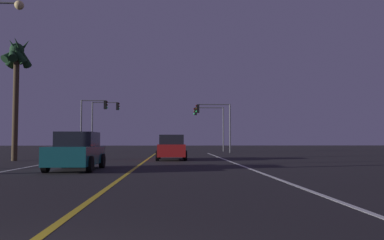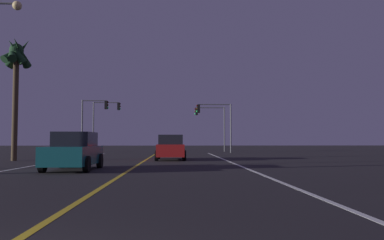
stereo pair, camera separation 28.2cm
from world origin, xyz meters
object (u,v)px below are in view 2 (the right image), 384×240
at_px(car_ahead_far, 171,148).
at_px(traffic_light_far_left, 106,115).
at_px(traffic_light_far_right, 210,118).
at_px(car_oncoming, 74,152).
at_px(palm_tree_left_mid, 16,62).
at_px(traffic_light_near_left, 95,114).
at_px(traffic_light_near_right, 214,116).

xyz_separation_m(car_ahead_far, traffic_light_far_left, (-8.05, 19.99, 3.55)).
bearing_deg(traffic_light_far_right, car_ahead_far, 77.59).
xyz_separation_m(car_oncoming, palm_tree_left_mid, (-5.99, 8.09, 5.63)).
relative_size(traffic_light_near_left, palm_tree_left_mid, 0.68).
bearing_deg(traffic_light_near_left, car_oncoming, -80.16).
xyz_separation_m(car_oncoming, traffic_light_far_left, (-3.86, 28.91, 3.55)).
xyz_separation_m(traffic_light_near_right, traffic_light_far_left, (-12.40, 5.50, 0.46)).
height_order(traffic_light_far_right, traffic_light_far_left, traffic_light_far_left).
bearing_deg(traffic_light_near_left, traffic_light_far_right, 23.48).
distance_m(traffic_light_far_right, palm_tree_left_mid, 25.53).
bearing_deg(traffic_light_far_right, car_oncoming, 73.44).
distance_m(car_oncoming, car_ahead_far, 9.86).
xyz_separation_m(traffic_light_near_left, traffic_light_far_right, (12.66, 5.50, -0.11)).
xyz_separation_m(traffic_light_far_right, traffic_light_far_left, (-12.45, 0.00, 0.37)).
relative_size(car_ahead_far, traffic_light_near_left, 0.77).
xyz_separation_m(traffic_light_near_left, traffic_light_far_left, (0.20, 5.50, 0.26)).
distance_m(car_ahead_far, traffic_light_near_right, 15.44).
distance_m(car_oncoming, traffic_light_far_left, 29.38).
bearing_deg(traffic_light_near_left, traffic_light_far_left, 87.87).
relative_size(traffic_light_near_left, traffic_light_far_right, 1.04).
bearing_deg(traffic_light_far_right, traffic_light_far_left, -0.00).
height_order(car_ahead_far, traffic_light_far_left, traffic_light_far_left).
height_order(traffic_light_near_right, traffic_light_far_left, traffic_light_far_left).
bearing_deg(traffic_light_near_right, car_ahead_far, 73.31).
bearing_deg(traffic_light_far_right, palm_tree_left_mid, 54.98).
bearing_deg(car_oncoming, traffic_light_far_left, -172.40).
xyz_separation_m(car_ahead_far, palm_tree_left_mid, (-10.18, -0.82, 5.63)).
relative_size(traffic_light_far_right, palm_tree_left_mid, 0.65).
bearing_deg(car_oncoming, traffic_light_far_right, 163.44).
distance_m(car_oncoming, traffic_light_near_right, 25.11).
distance_m(traffic_light_near_left, traffic_light_far_left, 5.51).
height_order(traffic_light_near_right, palm_tree_left_mid, palm_tree_left_mid).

